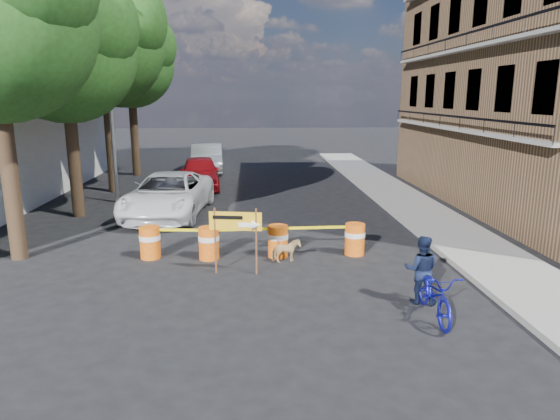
{
  "coord_description": "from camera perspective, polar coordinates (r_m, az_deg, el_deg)",
  "views": [
    {
      "loc": [
        -0.36,
        -11.7,
        4.43
      ],
      "look_at": [
        0.48,
        1.93,
        1.3
      ],
      "focal_mm": 32.0,
      "sensor_mm": 36.0,
      "label": 1
    }
  ],
  "objects": [
    {
      "name": "sidewalk_east",
      "position": [
        19.37,
        16.38,
        -0.61
      ],
      "size": [
        2.4,
        40.0,
        0.15
      ],
      "primitive_type": "cube",
      "color": "gray",
      "rests_on": "ground"
    },
    {
      "name": "tree_far",
      "position": [
        29.45,
        -16.67,
        15.87
      ],
      "size": [
        5.04,
        4.8,
        8.84
      ],
      "color": "#332316",
      "rests_on": "ground"
    },
    {
      "name": "dog",
      "position": [
        13.57,
        0.69,
        -4.7
      ],
      "size": [
        0.83,
        0.52,
        0.65
      ],
      "primitive_type": "imported",
      "rotation": [
        0.0,
        0.0,
        1.8
      ],
      "color": "#DBB67D",
      "rests_on": "ground"
    },
    {
      "name": "barrel_far_right",
      "position": [
        14.35,
        8.55,
        -3.24
      ],
      "size": [
        0.58,
        0.58,
        0.9
      ],
      "color": "#E1490D",
      "rests_on": "ground"
    },
    {
      "name": "streetlamp",
      "position": [
        21.92,
        -18.69,
        12.11
      ],
      "size": [
        1.25,
        0.18,
        8.0
      ],
      "color": "gray",
      "rests_on": "ground"
    },
    {
      "name": "tree_mid_a",
      "position": [
        19.82,
        -23.29,
        16.47
      ],
      "size": [
        5.25,
        5.0,
        8.68
      ],
      "color": "#332316",
      "rests_on": "ground"
    },
    {
      "name": "sedan_silver",
      "position": [
        29.86,
        -8.37,
        5.86
      ],
      "size": [
        2.14,
        5.17,
        1.67
      ],
      "primitive_type": "imported",
      "rotation": [
        0.0,
        0.0,
        0.07
      ],
      "color": "silver",
      "rests_on": "ground"
    },
    {
      "name": "barrel_far_left",
      "position": [
        14.35,
        -14.64,
        -3.53
      ],
      "size": [
        0.58,
        0.58,
        0.9
      ],
      "color": "#E1490D",
      "rests_on": "ground"
    },
    {
      "name": "tree_mid_b",
      "position": [
        24.65,
        -19.42,
        17.53
      ],
      "size": [
        5.67,
        5.4,
        9.62
      ],
      "color": "#332316",
      "rests_on": "ground"
    },
    {
      "name": "suv_white",
      "position": [
        19.23,
        -12.67,
        1.71
      ],
      "size": [
        3.2,
        5.97,
        1.59
      ],
      "primitive_type": "imported",
      "rotation": [
        0.0,
        0.0,
        -0.1
      ],
      "color": "white",
      "rests_on": "ground"
    },
    {
      "name": "barrel_mid_right",
      "position": [
        14.01,
        -0.24,
        -3.5
      ],
      "size": [
        0.58,
        0.58,
        0.9
      ],
      "color": "#E1490D",
      "rests_on": "ground"
    },
    {
      "name": "detour_sign",
      "position": [
        12.47,
        -4.39,
        -1.9
      ],
      "size": [
        1.32,
        0.37,
        1.71
      ],
      "rotation": [
        0.0,
        0.0,
        -0.16
      ],
      "color": "#592D19",
      "rests_on": "ground"
    },
    {
      "name": "barrel_mid_left",
      "position": [
        13.96,
        -8.14,
        -3.69
      ],
      "size": [
        0.58,
        0.58,
        0.9
      ],
      "color": "#E1490D",
      "rests_on": "ground"
    },
    {
      "name": "ground",
      "position": [
        12.51,
        -1.67,
        -7.82
      ],
      "size": [
        120.0,
        120.0,
        0.0
      ],
      "primitive_type": "plane",
      "color": "black",
      "rests_on": "ground"
    },
    {
      "name": "sedan_red",
      "position": [
        24.68,
        -9.18,
        4.25
      ],
      "size": [
        2.27,
        4.76,
        1.57
      ],
      "primitive_type": "imported",
      "rotation": [
        0.0,
        0.0,
        0.09
      ],
      "color": "#A60D14",
      "rests_on": "ground"
    },
    {
      "name": "bicycle",
      "position": [
        10.55,
        17.4,
        -6.74
      ],
      "size": [
        0.72,
        1.06,
        1.98
      ],
      "primitive_type": "imported",
      "rotation": [
        0.0,
        0.0,
        -0.03
      ],
      "color": "#121497",
      "rests_on": "ground"
    },
    {
      "name": "pedestrian",
      "position": [
        11.29,
        15.84,
        -6.58
      ],
      "size": [
        0.87,
        0.76,
        1.51
      ],
      "primitive_type": "imported",
      "rotation": [
        0.0,
        0.0,
        2.85
      ],
      "color": "#101832",
      "rests_on": "ground"
    }
  ]
}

